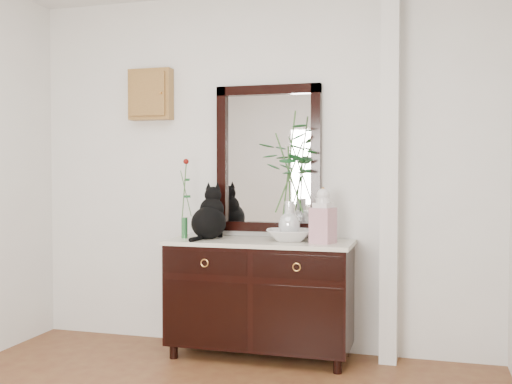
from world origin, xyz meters
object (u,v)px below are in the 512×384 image
(cat, at_px, (209,212))
(lotus_bowl, at_px, (289,235))
(ginger_jar, at_px, (323,215))
(sideboard, at_px, (260,292))

(cat, relative_size, lotus_bowl, 1.19)
(ginger_jar, bearing_deg, sideboard, 173.64)
(sideboard, height_order, ginger_jar, ginger_jar)
(cat, bearing_deg, lotus_bowl, 7.95)
(lotus_bowl, height_order, ginger_jar, ginger_jar)
(cat, bearing_deg, sideboard, 5.84)
(sideboard, bearing_deg, lotus_bowl, 6.59)
(ginger_jar, bearing_deg, cat, 176.80)
(sideboard, bearing_deg, cat, -179.38)
(sideboard, distance_m, ginger_jar, 0.74)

